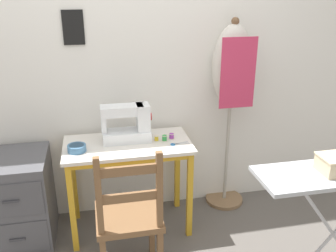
{
  "coord_description": "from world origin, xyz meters",
  "views": [
    {
      "loc": [
        -0.22,
        -2.24,
        1.82
      ],
      "look_at": [
        0.29,
        0.22,
        0.83
      ],
      "focal_mm": 40.0,
      "sensor_mm": 36.0,
      "label": 1
    }
  ],
  "objects_px": {
    "scissors": "(177,144)",
    "wooden_chair": "(129,218)",
    "thread_spool_near_machine": "(156,138)",
    "dress_form": "(232,76)",
    "thread_spool_mid_table": "(164,138)",
    "thread_spool_far_edge": "(172,136)",
    "sewing_machine": "(128,124)",
    "filing_cabinet": "(20,200)",
    "fabric_bowl": "(77,148)"
  },
  "relations": [
    {
      "from": "scissors",
      "to": "filing_cabinet",
      "type": "xyz_separation_m",
      "value": [
        -1.14,
        0.09,
        -0.38
      ]
    },
    {
      "from": "thread_spool_near_machine",
      "to": "dress_form",
      "type": "distance_m",
      "value": 0.76
    },
    {
      "from": "scissors",
      "to": "wooden_chair",
      "type": "xyz_separation_m",
      "value": [
        -0.41,
        -0.45,
        -0.27
      ]
    },
    {
      "from": "fabric_bowl",
      "to": "wooden_chair",
      "type": "height_order",
      "value": "wooden_chair"
    },
    {
      "from": "thread_spool_near_machine",
      "to": "wooden_chair",
      "type": "xyz_separation_m",
      "value": [
        -0.27,
        -0.55,
        -0.28
      ]
    },
    {
      "from": "fabric_bowl",
      "to": "scissors",
      "type": "xyz_separation_m",
      "value": [
        0.7,
        -0.02,
        -0.02
      ]
    },
    {
      "from": "thread_spool_far_edge",
      "to": "thread_spool_near_machine",
      "type": "bearing_deg",
      "value": -172.5
    },
    {
      "from": "wooden_chair",
      "to": "sewing_machine",
      "type": "bearing_deg",
      "value": 82.66
    },
    {
      "from": "thread_spool_near_machine",
      "to": "fabric_bowl",
      "type": "bearing_deg",
      "value": -172.97
    },
    {
      "from": "thread_spool_far_edge",
      "to": "dress_form",
      "type": "height_order",
      "value": "dress_form"
    },
    {
      "from": "scissors",
      "to": "dress_form",
      "type": "distance_m",
      "value": 0.7
    },
    {
      "from": "dress_form",
      "to": "thread_spool_far_edge",
      "type": "bearing_deg",
      "value": -161.82
    },
    {
      "from": "thread_spool_near_machine",
      "to": "wooden_chair",
      "type": "relative_size",
      "value": 0.04
    },
    {
      "from": "scissors",
      "to": "wooden_chair",
      "type": "bearing_deg",
      "value": -132.01
    },
    {
      "from": "wooden_chair",
      "to": "thread_spool_far_edge",
      "type": "bearing_deg",
      "value": 55.17
    },
    {
      "from": "sewing_machine",
      "to": "filing_cabinet",
      "type": "height_order",
      "value": "sewing_machine"
    },
    {
      "from": "fabric_bowl",
      "to": "thread_spool_mid_table",
      "type": "height_order",
      "value": "fabric_bowl"
    },
    {
      "from": "thread_spool_mid_table",
      "to": "thread_spool_far_edge",
      "type": "bearing_deg",
      "value": 26.77
    },
    {
      "from": "fabric_bowl",
      "to": "thread_spool_far_edge",
      "type": "bearing_deg",
      "value": 7.11
    },
    {
      "from": "thread_spool_near_machine",
      "to": "thread_spool_far_edge",
      "type": "height_order",
      "value": "same"
    },
    {
      "from": "thread_spool_mid_table",
      "to": "dress_form",
      "type": "bearing_deg",
      "value": 19.12
    },
    {
      "from": "scissors",
      "to": "thread_spool_mid_table",
      "type": "xyz_separation_m",
      "value": [
        -0.08,
        0.08,
        0.02
      ]
    },
    {
      "from": "dress_form",
      "to": "thread_spool_mid_table",
      "type": "bearing_deg",
      "value": -160.88
    },
    {
      "from": "sewing_machine",
      "to": "dress_form",
      "type": "bearing_deg",
      "value": 9.68
    },
    {
      "from": "scissors",
      "to": "wooden_chair",
      "type": "height_order",
      "value": "wooden_chair"
    },
    {
      "from": "fabric_bowl",
      "to": "filing_cabinet",
      "type": "relative_size",
      "value": 0.19
    },
    {
      "from": "thread_spool_mid_table",
      "to": "filing_cabinet",
      "type": "xyz_separation_m",
      "value": [
        -1.06,
        0.01,
        -0.4
      ]
    },
    {
      "from": "thread_spool_near_machine",
      "to": "thread_spool_far_edge",
      "type": "xyz_separation_m",
      "value": [
        0.12,
        0.02,
        -0.0
      ]
    },
    {
      "from": "sewing_machine",
      "to": "scissors",
      "type": "bearing_deg",
      "value": -22.52
    },
    {
      "from": "thread_spool_near_machine",
      "to": "scissors",
      "type": "bearing_deg",
      "value": -35.41
    },
    {
      "from": "sewing_machine",
      "to": "thread_spool_mid_table",
      "type": "xyz_separation_m",
      "value": [
        0.26,
        -0.06,
        -0.11
      ]
    },
    {
      "from": "sewing_machine",
      "to": "scissors",
      "type": "xyz_separation_m",
      "value": [
        0.33,
        -0.14,
        -0.13
      ]
    },
    {
      "from": "dress_form",
      "to": "fabric_bowl",
      "type": "bearing_deg",
      "value": -168.03
    },
    {
      "from": "sewing_machine",
      "to": "wooden_chair",
      "type": "distance_m",
      "value": 0.71
    },
    {
      "from": "scissors",
      "to": "wooden_chair",
      "type": "relative_size",
      "value": 0.15
    },
    {
      "from": "thread_spool_far_edge",
      "to": "wooden_chair",
      "type": "distance_m",
      "value": 0.74
    },
    {
      "from": "wooden_chair",
      "to": "dress_form",
      "type": "distance_m",
      "value": 1.34
    },
    {
      "from": "thread_spool_near_machine",
      "to": "filing_cabinet",
      "type": "height_order",
      "value": "thread_spool_near_machine"
    },
    {
      "from": "thread_spool_near_machine",
      "to": "wooden_chair",
      "type": "height_order",
      "value": "wooden_chair"
    },
    {
      "from": "sewing_machine",
      "to": "filing_cabinet",
      "type": "xyz_separation_m",
      "value": [
        -0.81,
        -0.05,
        -0.5
      ]
    },
    {
      "from": "thread_spool_near_machine",
      "to": "thread_spool_mid_table",
      "type": "xyz_separation_m",
      "value": [
        0.06,
        -0.01,
        0.0
      ]
    },
    {
      "from": "dress_form",
      "to": "sewing_machine",
      "type": "bearing_deg",
      "value": -170.32
    },
    {
      "from": "scissors",
      "to": "filing_cabinet",
      "type": "distance_m",
      "value": 1.2
    },
    {
      "from": "sewing_machine",
      "to": "thread_spool_far_edge",
      "type": "bearing_deg",
      "value": -4.99
    },
    {
      "from": "sewing_machine",
      "to": "filing_cabinet",
      "type": "bearing_deg",
      "value": -176.57
    },
    {
      "from": "sewing_machine",
      "to": "wooden_chair",
      "type": "height_order",
      "value": "sewing_machine"
    },
    {
      "from": "thread_spool_near_machine",
      "to": "wooden_chair",
      "type": "distance_m",
      "value": 0.67
    },
    {
      "from": "scissors",
      "to": "wooden_chair",
      "type": "distance_m",
      "value": 0.66
    },
    {
      "from": "thread_spool_near_machine",
      "to": "dress_form",
      "type": "xyz_separation_m",
      "value": [
        0.63,
        0.18,
        0.39
      ]
    },
    {
      "from": "fabric_bowl",
      "to": "filing_cabinet",
      "type": "height_order",
      "value": "fabric_bowl"
    }
  ]
}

